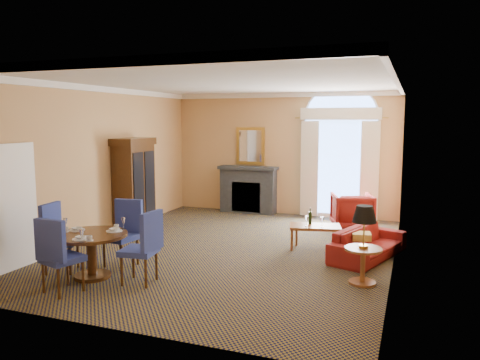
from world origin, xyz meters
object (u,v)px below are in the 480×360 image
at_px(sofa, 368,243).
at_px(armchair, 352,211).
at_px(dining_table, 91,245).
at_px(coffee_table, 315,227).
at_px(armoire, 134,186).
at_px(side_table, 364,235).

distance_m(sofa, armchair, 2.30).
distance_m(dining_table, coffee_table, 4.11).
height_order(armoire, coffee_table, armoire).
xyz_separation_m(dining_table, coffee_table, (3.01, 2.81, -0.08)).
height_order(dining_table, armchair, dining_table).
height_order(armoire, armchair, armoire).
bearing_deg(dining_table, side_table, 16.69).
relative_size(sofa, coffee_table, 1.75).
relative_size(armchair, side_table, 0.76).
distance_m(sofa, side_table, 1.53).
distance_m(coffee_table, side_table, 1.94).
distance_m(sofa, coffee_table, 1.04).
height_order(sofa, armchair, armchair).
relative_size(armoire, coffee_table, 1.97).
xyz_separation_m(armchair, side_table, (0.62, -3.66, 0.36)).
height_order(armoire, side_table, armoire).
bearing_deg(sofa, coffee_table, 101.20).
relative_size(dining_table, side_table, 0.96).
distance_m(armchair, coffee_table, 2.12).
bearing_deg(side_table, armoire, 160.17).
bearing_deg(armchair, sofa, 86.21).
xyz_separation_m(sofa, coffee_table, (-1.02, 0.14, 0.18)).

